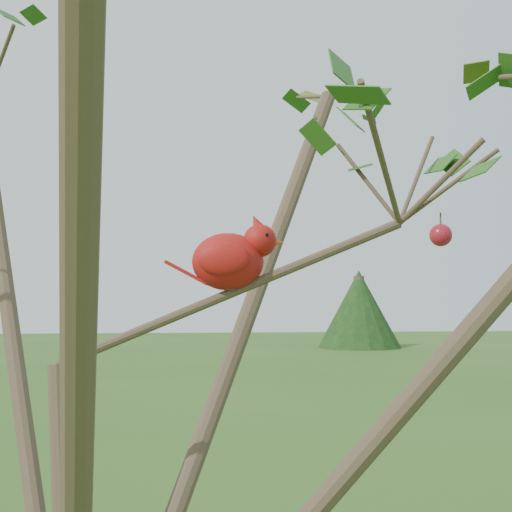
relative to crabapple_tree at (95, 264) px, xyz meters
The scene contains 3 objects.
crabapple_tree is the anchor object (origin of this frame).
cardinal 0.25m from the crabapple_tree, 23.69° to the left, with size 0.21×0.12×0.15m.
distant_trees 24.18m from the crabapple_tree, 96.60° to the left, with size 41.15×8.66×3.15m.
Camera 1 is at (0.16, -1.18, 2.07)m, focal length 50.00 mm.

